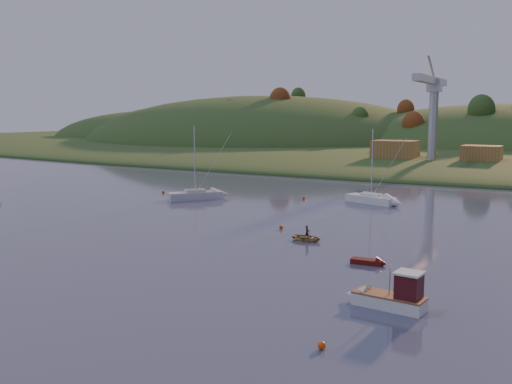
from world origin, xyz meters
The scene contains 20 objects.
far_shore centered at (0.00, 230.00, 0.00)m, with size 620.00×220.00×1.50m, color #2C4B1E.
shore_slope centered at (0.00, 165.00, 0.00)m, with size 640.00×150.00×7.00m, color #2C4B1E.
hill_left_far centered at (-160.00, 215.00, 0.00)m, with size 120.00×100.00×32.00m, color #2C4B1E.
hill_left centered at (-90.00, 200.00, 0.00)m, with size 170.00×140.00×44.00m, color #2C4B1E.
hill_center centered at (10.00, 210.00, 0.00)m, with size 140.00×120.00×36.00m, color #2C4B1E.
hillside_trees centered at (0.00, 185.00, 0.00)m, with size 280.00×50.00×32.00m, color #254518, non-canonical shape.
wharf centered at (5.00, 122.00, 1.20)m, with size 42.00×16.00×2.40m, color slate.
shed_west centered at (-8.00, 123.00, 4.80)m, with size 11.00×8.00×4.80m, color olive.
shed_east centered at (13.00, 124.00, 4.40)m, with size 9.00×7.00×4.00m, color olive.
dock_crane centered at (2.00, 118.39, 17.17)m, with size 3.20×28.00×20.30m.
fishing_boat centered at (22.13, 16.04, 0.86)m, with size 6.25×2.51×3.89m.
sailboat_near centered at (-21.03, 52.58, 0.78)m, with size 7.67×8.36×12.13m.
sailboat_far centered at (5.60, 62.95, 0.75)m, with size 8.80×5.08×11.70m.
canoe centered at (8.08, 33.28, 0.35)m, with size 2.42×3.39×0.70m, color #988754.
paddler centered at (8.08, 33.28, 0.73)m, with size 0.53×0.35×1.46m, color black.
red_tender centered at (17.77, 27.01, 0.24)m, with size 3.46×1.40×1.15m.
buoy_0 centered at (21.20, 6.75, 0.25)m, with size 0.50×0.50×0.50m, color #DE4B0B.
buoy_1 centered at (2.58, 37.69, 0.25)m, with size 0.50×0.50×0.50m, color #DE4B0B.
buoy_2 centered at (-30.19, 55.61, 0.25)m, with size 0.50×0.50×0.50m, color #DE4B0B.
buoy_3 centered at (-5.41, 61.45, 0.25)m, with size 0.50×0.50×0.50m, color #DE4B0B.
Camera 1 is at (33.88, -23.41, 13.96)m, focal length 40.00 mm.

